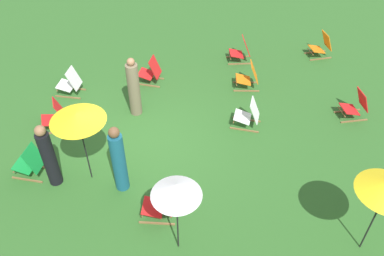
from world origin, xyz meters
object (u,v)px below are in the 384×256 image
deckchair_3 (241,51)px  person_2 (49,157)px  deckchair_1 (249,115)px  deckchair_7 (70,83)px  person_1 (134,88)px  deckchair_2 (321,46)px  umbrella_0 (77,117)px  deckchair_4 (30,163)px  deckchair_5 (356,106)px  umbrella_2 (176,190)px  deckchair_0 (56,116)px  deckchair_6 (249,77)px  deckchair_8 (160,205)px  person_0 (119,160)px  deckchair_9 (151,72)px

deckchair_3 → person_2: (5.10, -4.82, 0.44)m
person_2 → deckchair_1: bearing=39.9°
deckchair_7 → person_1: (0.92, 1.95, 0.44)m
deckchair_2 → deckchair_7: same height
deckchair_1 → umbrella_0: 4.48m
deckchair_2 → deckchair_4: bearing=-68.7°
deckchair_3 → deckchair_5: bearing=40.9°
umbrella_2 → deckchair_5: bearing=129.7°
deckchair_0 → deckchair_6: 5.53m
deckchair_0 → umbrella_0: umbrella_0 is taller
deckchair_1 → umbrella_2: bearing=-12.0°
deckchair_8 → deckchair_0: bearing=-130.7°
deckchair_0 → deckchair_3: bearing=104.4°
deckchair_4 → person_0: (0.43, 2.13, 0.48)m
deckchair_0 → deckchair_3: size_ratio=1.04×
deckchair_6 → umbrella_2: umbrella_2 is taller
deckchair_0 → person_2: 2.01m
deckchair_2 → umbrella_0: (5.23, -6.70, 1.46)m
deckchair_3 → umbrella_0: bearing=-41.5°
deckchair_7 → person_1: bearing=75.3°
person_0 → person_2: (-0.19, -1.55, -0.04)m
deckchair_0 → deckchair_7: size_ratio=1.04×
deckchair_2 → deckchair_7: (1.94, -7.80, 0.00)m
deckchair_5 → umbrella_0: size_ratio=0.43×
deckchair_1 → deckchair_4: same height
deckchair_4 → deckchair_7: same height
deckchair_1 → deckchair_7: size_ratio=1.03×
deckchair_4 → deckchair_1: bearing=119.7°
deckchair_4 → deckchair_5: 8.39m
deckchair_5 → person_1: 5.96m
deckchair_4 → deckchair_8: (1.26, 3.02, 0.00)m
deckchair_8 → deckchair_9: bearing=-169.4°
deckchair_5 → umbrella_0: bearing=-80.7°
deckchair_7 → deckchair_9: size_ratio=0.98×
person_2 → umbrella_2: bearing=-14.0°
deckchair_3 → deckchair_9: 3.06m
person_1 → umbrella_0: bearing=176.3°
deckchair_6 → deckchair_3: bearing=-175.1°
deckchair_8 → person_2: bearing=-107.2°
deckchair_9 → deckchair_7: bearing=-62.4°
deckchair_2 → deckchair_9: (1.40, -5.51, 0.00)m
deckchair_9 → person_1: 1.56m
deckchair_1 → person_2: (1.86, -4.65, 0.44)m
deckchair_6 → deckchair_7: 5.19m
deckchair_5 → deckchair_8: (3.20, -5.14, 0.00)m
deckchair_4 → umbrella_0: bearing=97.2°
deckchair_2 → umbrella_0: umbrella_0 is taller
deckchair_1 → deckchair_0: bearing=-75.9°
deckchair_3 → umbrella_2: bearing=-18.8°
deckchair_7 → person_2: 3.45m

